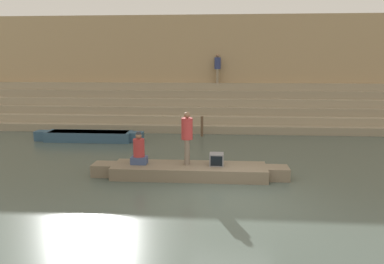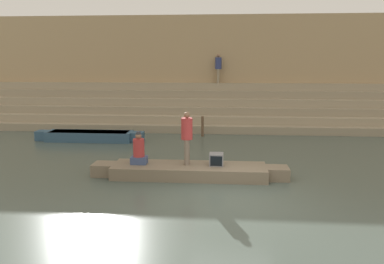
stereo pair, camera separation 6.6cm
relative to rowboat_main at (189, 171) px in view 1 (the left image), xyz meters
The scene contains 10 objects.
ground_plane 2.39m from the rowboat_main, 53.69° to the right, with size 120.00×120.00×0.00m, color #47544C.
ghat_steps 9.79m from the rowboat_main, 81.71° to the left, with size 36.00×3.46×2.51m.
back_wall 11.98m from the rowboat_main, 83.02° to the left, with size 34.20×1.28×6.52m.
rowboat_main is the anchor object (origin of this frame).
person_standing 1.22m from the rowboat_main, 124.78° to the left, with size 0.38×0.38×1.78m.
person_rowing 1.82m from the rowboat_main, behind, with size 0.53×0.42×1.12m.
tv_set 0.99m from the rowboat_main, ahead, with size 0.46×0.45×0.41m.
moored_boat_shore 7.52m from the rowboat_main, 135.06° to the left, with size 5.31×1.03×0.47m.
mooring_post 6.88m from the rowboat_main, 89.26° to the left, with size 0.14×0.14×1.04m, color brown.
person_on_steps 11.15m from the rowboat_main, 85.58° to the left, with size 0.38×0.38×1.72m.
Camera 1 is at (-0.42, -10.13, 3.88)m, focal length 35.00 mm.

